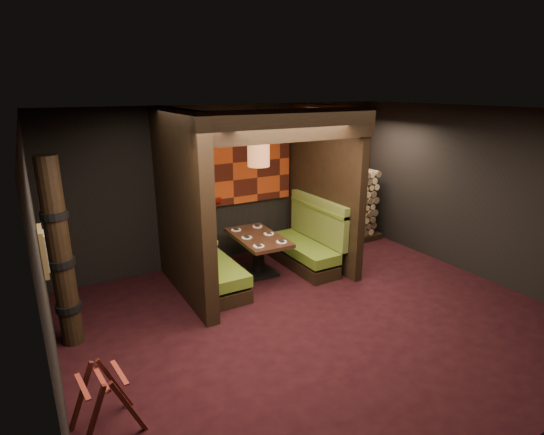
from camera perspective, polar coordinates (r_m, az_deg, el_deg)
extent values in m
cube|color=black|center=(6.19, 6.17, -13.44)|extent=(6.50, 5.50, 0.02)
cube|color=black|center=(5.35, 7.16, 14.13)|extent=(6.50, 5.50, 0.02)
cube|color=black|center=(7.91, -5.28, 4.59)|extent=(6.50, 0.02, 2.85)
cube|color=black|center=(3.92, 31.65, -11.26)|extent=(6.50, 0.02, 2.85)
cube|color=black|center=(4.60, -28.51, -6.75)|extent=(0.02, 5.50, 2.85)
cube|color=black|center=(7.93, 26.02, 2.95)|extent=(0.02, 5.50, 2.85)
cube|color=black|center=(6.44, -12.07, 1.38)|extent=(0.20, 2.20, 2.85)
cube|color=black|center=(7.67, 6.97, 4.14)|extent=(0.15, 2.10, 2.85)
cube|color=black|center=(5.92, 2.74, 12.27)|extent=(2.85, 0.18, 0.44)
cube|color=#AB3912|center=(7.78, -5.38, 7.34)|extent=(2.40, 0.06, 1.55)
cube|color=#AB3912|center=(6.54, -11.78, 5.47)|extent=(0.04, 1.85, 1.45)
cube|color=#550B06|center=(7.65, -8.97, 2.13)|extent=(0.60, 0.12, 0.07)
cube|color=black|center=(7.05, -7.55, -8.40)|extent=(0.55, 1.60, 0.22)
cube|color=#567220|center=(6.95, -7.63, -6.54)|extent=(0.55, 1.60, 0.18)
cube|color=#5A702A|center=(6.69, -10.41, -4.00)|extent=(0.12, 1.60, 0.78)
cube|color=#567220|center=(6.58, -10.57, -1.15)|extent=(0.15, 1.60, 0.06)
cube|color=black|center=(7.77, 4.02, -5.80)|extent=(0.55, 1.60, 0.22)
cube|color=#567220|center=(7.68, 4.05, -4.08)|extent=(0.55, 1.60, 0.18)
cube|color=#5A702A|center=(7.73, 6.18, -0.93)|extent=(0.12, 1.60, 0.78)
cube|color=#567220|center=(7.63, 6.26, 1.57)|extent=(0.15, 1.60, 0.06)
cube|color=black|center=(7.49, -1.86, -7.35)|extent=(0.57, 0.57, 0.06)
cylinder|color=black|center=(7.37, -1.88, -5.28)|extent=(0.20, 0.20, 0.64)
cube|color=#3C2318|center=(7.25, -1.90, -2.71)|extent=(0.77, 1.36, 0.06)
cylinder|color=white|center=(6.77, -1.82, -3.86)|extent=(0.18, 0.18, 0.01)
cube|color=black|center=(6.76, -1.82, -3.73)|extent=(0.07, 0.11, 0.02)
cylinder|color=white|center=(6.95, 1.29, -3.29)|extent=(0.18, 0.18, 0.01)
cube|color=black|center=(6.94, 1.29, -3.16)|extent=(0.07, 0.11, 0.02)
cylinder|color=white|center=(7.15, -3.41, -2.70)|extent=(0.18, 0.18, 0.01)
cube|color=black|center=(7.15, -3.42, -2.58)|extent=(0.07, 0.11, 0.02)
cylinder|color=white|center=(7.32, -0.44, -2.19)|extent=(0.18, 0.18, 0.01)
cube|color=black|center=(7.32, -0.44, -2.08)|extent=(0.07, 0.11, 0.02)
cylinder|color=white|center=(7.55, -4.84, -1.66)|extent=(0.18, 0.18, 0.01)
cube|color=black|center=(7.54, -4.85, -1.55)|extent=(0.07, 0.11, 0.02)
cylinder|color=white|center=(7.71, -1.99, -1.21)|extent=(0.18, 0.18, 0.01)
cube|color=black|center=(7.71, -1.99, -1.09)|extent=(0.07, 0.11, 0.02)
cylinder|color=#95572F|center=(6.85, -1.83, 8.74)|extent=(0.36, 0.36, 0.45)
sphere|color=#FFC672|center=(6.85, -1.83, 8.74)|extent=(0.18, 0.18, 0.18)
cylinder|color=black|center=(6.80, -1.86, 12.67)|extent=(0.02, 0.02, 0.49)
cube|color=olive|center=(4.63, -28.41, -4.01)|extent=(0.04, 0.36, 0.46)
cube|color=#3F3F3F|center=(4.63, -28.10, -3.96)|extent=(0.01, 0.27, 0.36)
cube|color=#43150F|center=(4.41, -23.00, -24.22)|extent=(0.32, 0.08, 0.70)
cube|color=#43150F|center=(4.46, -18.60, -23.12)|extent=(0.32, 0.08, 0.70)
cube|color=#43150F|center=(4.72, -24.33, -21.24)|extent=(0.32, 0.08, 0.70)
cube|color=#43150F|center=(4.77, -20.29, -20.28)|extent=(0.32, 0.08, 0.70)
cube|color=maroon|center=(4.41, -24.12, -20.04)|extent=(0.10, 0.43, 0.01)
cube|color=maroon|center=(4.43, -21.95, -19.54)|extent=(0.10, 0.43, 0.01)
cube|color=maroon|center=(4.46, -19.83, -19.02)|extent=(0.10, 0.43, 0.01)
cylinder|color=black|center=(5.71, -26.56, -4.48)|extent=(0.26, 0.26, 2.40)
cylinder|color=black|center=(5.98, -25.67, -10.75)|extent=(0.31, 0.31, 0.09)
cylinder|color=black|center=(5.75, -26.43, -5.41)|extent=(0.31, 0.31, 0.09)
cylinder|color=black|center=(5.56, -27.23, 0.33)|extent=(0.31, 0.31, 0.09)
cube|color=black|center=(9.13, 9.21, -2.79)|extent=(1.73, 0.70, 0.12)
cube|color=brown|center=(8.91, 9.44, 1.76)|extent=(1.73, 0.70, 1.38)
cube|color=maroon|center=(8.96, 8.40, 8.24)|extent=(1.83, 0.10, 0.56)
cube|color=black|center=(7.93, 6.37, 4.58)|extent=(0.08, 0.08, 2.85)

